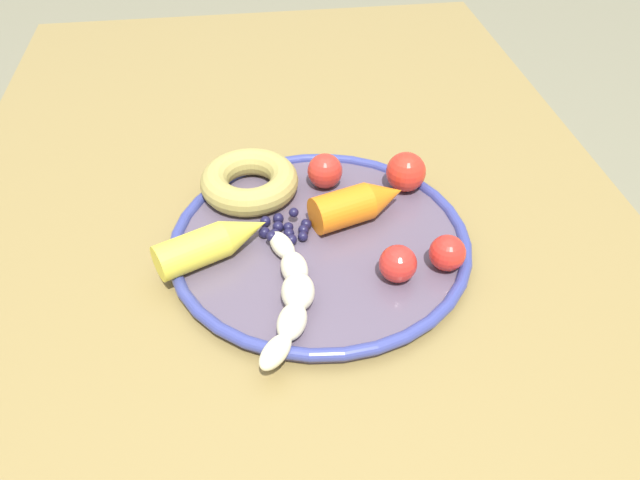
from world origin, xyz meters
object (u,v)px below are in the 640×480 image
Objects in this scene: donut at (249,181)px; tomato_mid at (398,264)px; banana at (291,294)px; carrot_yellow at (214,243)px; dining_table at (301,323)px; carrot_orange at (359,203)px; plate at (320,242)px; blueberry_pile at (285,230)px; tomato_near at (447,253)px; tomato_extra at (406,172)px; tomato_far at (325,171)px.

tomato_mid is at bearing 40.41° from donut.
carrot_yellow is at bearing -137.15° from banana.
carrot_yellow is 0.11m from donut.
banana reaches higher than dining_table.
carrot_orange is 1.02× the size of donut.
carrot_yellow is at bearing -84.57° from plate.
blueberry_pile is at bearing 108.19° from carrot_yellow.
tomato_near is at bearing 73.52° from dining_table.
carrot_orange reaches higher than dining_table.
dining_table is at bearing -55.50° from tomato_extra.
donut is 0.08m from tomato_far.
tomato_far is at bearing 158.64° from dining_table.
tomato_extra reaches higher than tomato_mid.
dining_table is at bearing -58.92° from plate.
carrot_orange is at bearing 23.46° from tomato_far.
blueberry_pile is at bearing 178.04° from banana.
dining_table is 0.11m from plate.
carrot_yellow is at bearing -21.61° from donut.
tomato_mid is at bearing 16.61° from tomato_far.
dining_table is at bearing -57.67° from carrot_orange.
dining_table is 7.66× the size of banana.
carrot_yellow reaches higher than plate.
carrot_orange reaches higher than donut.
banana is at bearing -24.46° from plate.
carrot_orange is (-0.04, 0.07, 0.13)m from dining_table.
carrot_yellow is (0.01, -0.10, 0.02)m from plate.
plate is 2.79× the size of carrot_orange.
carrot_yellow is (0.04, -0.15, -0.00)m from carrot_orange.
tomato_near is at bearing 4.05° from tomato_extra.
tomato_extra is (0.02, 0.17, 0.01)m from donut.
carrot_orange is at bearing 101.44° from blueberry_pile.
plate is 6.94× the size of tomato_extra.
carrot_yellow is 3.31× the size of tomato_mid.
banana is at bearing -17.72° from tomato_far.
dining_table is 12.11× the size of donut.
blueberry_pile is (0.02, -0.08, -0.01)m from carrot_orange.
banana is 1.42× the size of carrot_yellow.
banana is at bearing -1.96° from blueberry_pile.
donut is at bearing -118.48° from carrot_orange.
carrot_yellow is 0.18m from tomato_mid.
carrot_orange is at bearing 122.96° from plate.
blueberry_pile is (0.08, 0.03, -0.01)m from donut.
tomato_far is at bearing 162.28° from banana.
dining_table is 33.35× the size of tomato_far.
banana is 0.10m from blueberry_pile.
tomato_mid is 0.16m from tomato_far.
tomato_far is (-0.10, 0.12, 0.00)m from carrot_yellow.
carrot_orange is 0.09m from tomato_mid.
dining_table is 10.90× the size of carrot_yellow.
plate is 8.65× the size of tomato_near.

